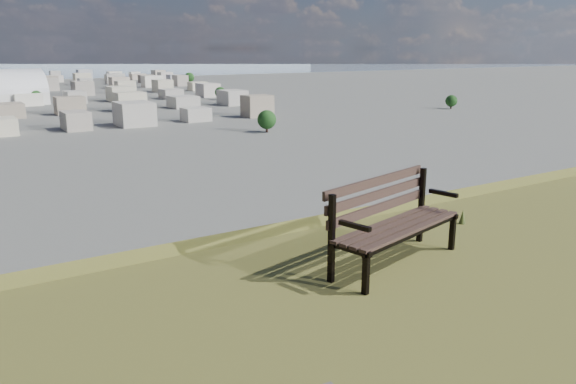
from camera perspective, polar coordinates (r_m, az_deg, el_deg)
park_bench at (r=5.53m, az=10.40°, el=-2.47°), size 1.67×0.89×0.84m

